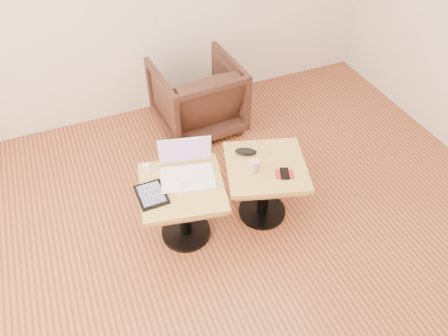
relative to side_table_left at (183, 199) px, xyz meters
name	(u,v)px	position (x,y,z in m)	size (l,w,h in m)	color
room_shell	(259,129)	(0.20, -0.62, 0.98)	(4.52, 4.52, 2.71)	#5C2D1C
side_table_left	(183,199)	(0.00, 0.00, 0.00)	(0.64, 0.64, 0.49)	black
side_table_right	(265,178)	(0.59, -0.03, 0.00)	(0.68, 0.68, 0.49)	black
laptop	(187,169)	(0.07, 0.08, 0.17)	(0.41, 0.36, 0.25)	white
tablet	(151,195)	(-0.21, -0.01, 0.13)	(0.19, 0.23, 0.02)	black
charging_adapter	(146,166)	(-0.17, 0.25, 0.14)	(0.04, 0.04, 0.03)	white
glasses_case	(246,152)	(0.51, 0.12, 0.15)	(0.15, 0.07, 0.05)	black
striped_cup	(253,166)	(0.49, -0.05, 0.17)	(0.07, 0.07, 0.09)	#C64D79
earbuds_tangle	(273,160)	(0.66, -0.01, 0.13)	(0.07, 0.05, 0.01)	white
phone_on_sleeve	(285,174)	(0.67, -0.16, 0.13)	(0.14, 0.12, 0.01)	maroon
armchair	(197,97)	(0.52, 1.15, -0.04)	(0.70, 0.72, 0.65)	#321C16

